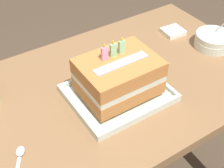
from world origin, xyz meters
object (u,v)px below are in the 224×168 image
Objects in this scene: birthday_cake at (118,76)px; napkin_pile at (173,32)px; foil_tray at (118,94)px; bowl_stack at (213,40)px; serving_spoon_near_tray at (19,158)px.

napkin_pile is (0.39, 0.19, -0.07)m from birthday_cake.
foil_tray is 1.30× the size of birthday_cake.
serving_spoon_near_tray is at bearing -173.28° from bowl_stack.
foil_tray is 3.45× the size of napkin_pile.
serving_spoon_near_tray is 1.69× the size of napkin_pile.
serving_spoon_near_tray is at bearing -170.08° from foil_tray.
bowl_stack is (0.46, 0.03, 0.02)m from foil_tray.
birthday_cake reaches higher than foil_tray.
napkin_pile is at bearing 18.34° from serving_spoon_near_tray.
birthday_cake reaches higher than bowl_stack.
napkin_pile is at bearing 25.25° from foil_tray.
foil_tray is 0.36m from serving_spoon_near_tray.
bowl_stack reaches higher than foil_tray.
serving_spoon_near_tray is (-0.35, -0.06, -0.08)m from birthday_cake.
birthday_cake is 2.65× the size of napkin_pile.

